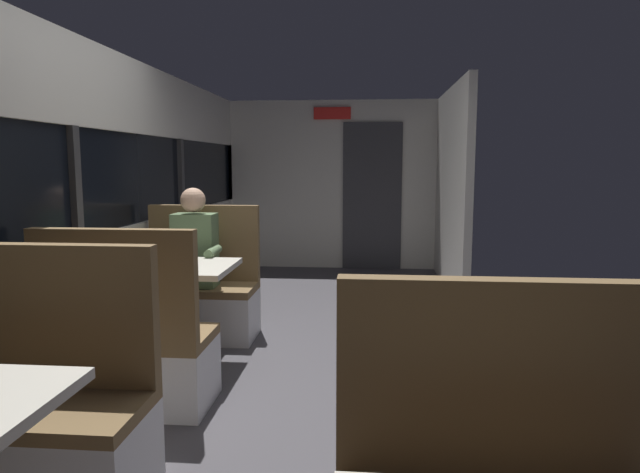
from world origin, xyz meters
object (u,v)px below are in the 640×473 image
at_px(bench_near_window_facing_entry, 39,426).
at_px(dining_table_mid_window, 169,279).
at_px(bench_mid_window_facing_end, 130,354).
at_px(bench_mid_window_facing_entry, 200,298).
at_px(seated_passenger, 197,275).

relative_size(bench_near_window_facing_entry, dining_table_mid_window, 1.22).
distance_m(bench_near_window_facing_entry, bench_mid_window_facing_end, 0.93).
bearing_deg(bench_mid_window_facing_entry, seated_passenger, -90.00).
xyz_separation_m(bench_mid_window_facing_end, bench_mid_window_facing_entry, (0.00, 1.40, 0.00)).
xyz_separation_m(bench_near_window_facing_entry, seated_passenger, (0.00, 2.25, 0.21)).
distance_m(bench_mid_window_facing_end, seated_passenger, 1.34).
bearing_deg(bench_mid_window_facing_end, bench_near_window_facing_entry, -90.00).
bearing_deg(seated_passenger, bench_mid_window_facing_end, -90.00).
height_order(bench_mid_window_facing_entry, seated_passenger, seated_passenger).
distance_m(dining_table_mid_window, seated_passenger, 0.64).
relative_size(dining_table_mid_window, bench_mid_window_facing_end, 0.82).
bearing_deg(bench_mid_window_facing_end, seated_passenger, 90.00).
bearing_deg(bench_mid_window_facing_entry, bench_near_window_facing_entry, -90.00).
height_order(dining_table_mid_window, seated_passenger, seated_passenger).
xyz_separation_m(bench_mid_window_facing_entry, seated_passenger, (0.00, -0.07, 0.21)).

